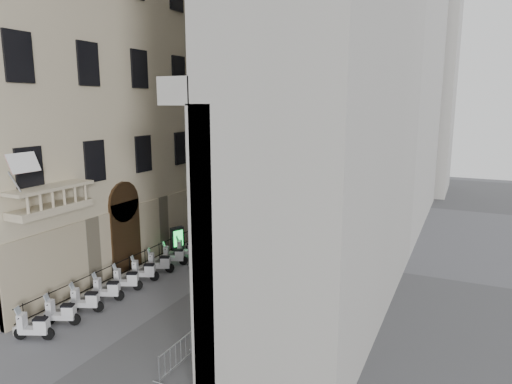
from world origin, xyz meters
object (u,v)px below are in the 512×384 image
scooter_0 (35,339)px  security_tent (264,193)px  street_lamp (224,177)px  pedestrian_b (326,219)px  pedestrian_a (298,218)px  info_kiosk (177,241)px

scooter_0 → security_tent: bearing=-27.8°
street_lamp → pedestrian_b: 9.02m
security_tent → pedestrian_a: bearing=18.3°
pedestrian_a → pedestrian_b: bearing=-139.1°
scooter_0 → info_kiosk: 12.02m
street_lamp → scooter_0: bearing=-102.1°
info_kiosk → pedestrian_a: size_ratio=1.09×
scooter_0 → street_lamp: street_lamp is taller
pedestrian_a → scooter_0: bearing=98.6°
scooter_0 → info_kiosk: (-0.91, 11.94, 0.98)m
security_tent → info_kiosk: security_tent is taller
pedestrian_a → pedestrian_b: 2.20m
scooter_0 → pedestrian_b: bearing=-39.3°
security_tent → info_kiosk: size_ratio=2.22×
pedestrian_a → pedestrian_b: (2.05, 0.80, -0.05)m
info_kiosk → pedestrian_b: info_kiosk is taller
scooter_0 → street_lamp: (-0.33, 17.39, 4.60)m
security_tent → scooter_0: bearing=-94.2°
scooter_0 → security_tent: 20.87m
info_kiosk → pedestrian_b: (7.16, 10.35, -0.14)m
street_lamp → pedestrian_a: bearing=29.1°
security_tent → pedestrian_a: size_ratio=2.41×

